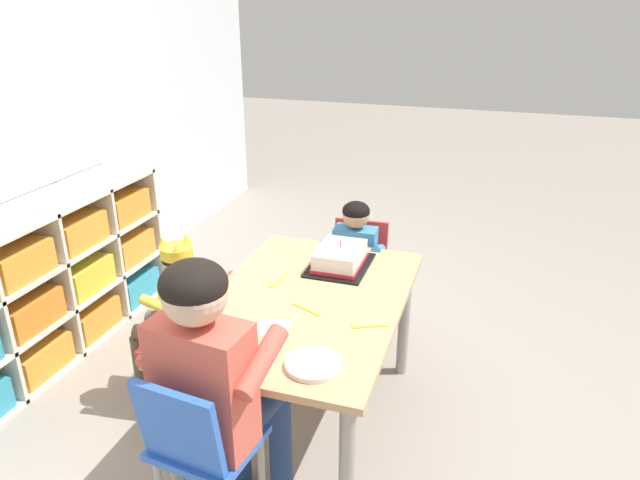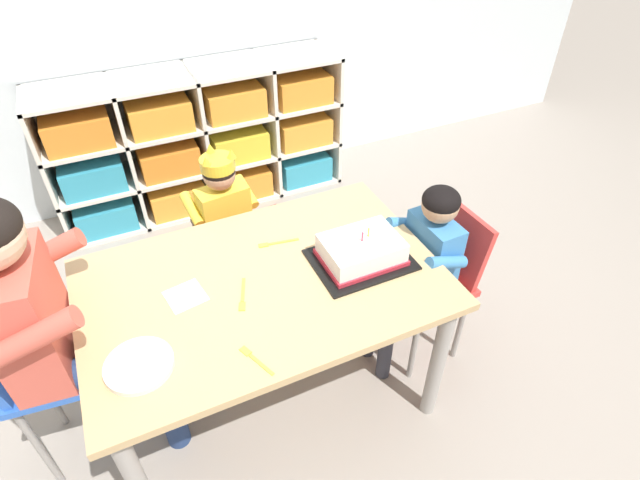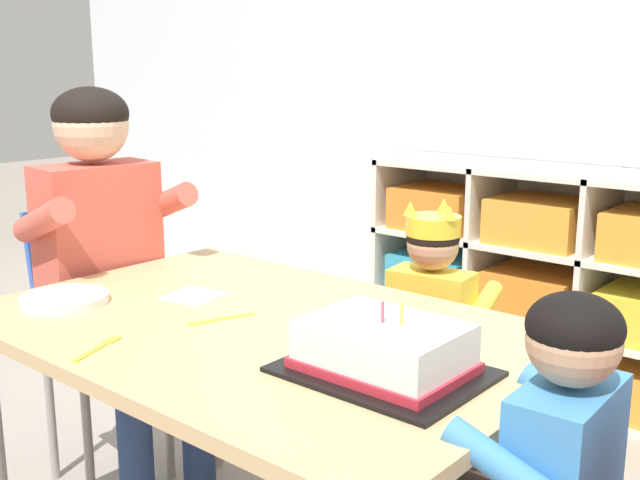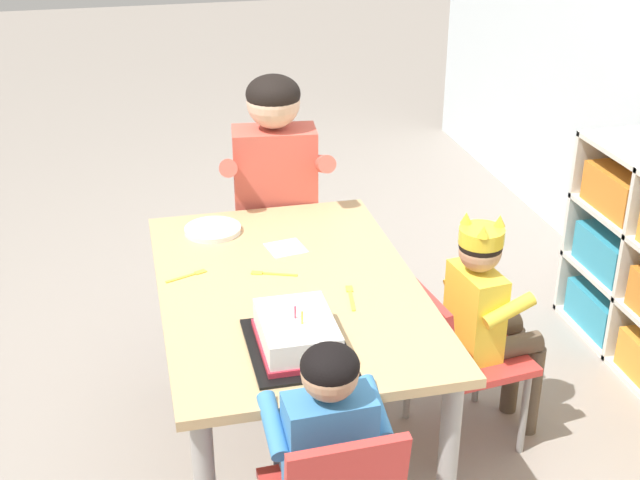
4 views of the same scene
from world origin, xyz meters
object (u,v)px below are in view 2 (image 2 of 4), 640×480
adult_helper_seated (53,314)px  fork_beside_plate_stack (255,359)px  guest_at_table_side (420,259)px  fork_scattered_mid_table (243,296)px  classroom_chair_blue (235,248)px  paper_plate_stack (139,365)px  activity_table (264,299)px  fork_near_cake_tray (276,243)px  child_with_crown (221,209)px  classroom_chair_guest_side (437,274)px  birthday_cake_on_tray (361,252)px  classroom_chair_adult_side (37,368)px

adult_helper_seated → fork_beside_plate_stack: adult_helper_seated is taller
guest_at_table_side → fork_scattered_mid_table: bearing=-91.9°
classroom_chair_blue → paper_plate_stack: (-0.46, -0.70, 0.29)m
activity_table → paper_plate_stack: size_ratio=6.15×
fork_scattered_mid_table → fork_near_cake_tray: 0.28m
classroom_chair_blue → fork_beside_plate_stack: size_ratio=4.57×
child_with_crown → classroom_chair_guest_side: (0.68, -0.67, -0.09)m
activity_table → birthday_cake_on_tray: size_ratio=3.53×
activity_table → fork_beside_plate_stack: fork_beside_plate_stack is taller
classroom_chair_guest_side → fork_scattered_mid_table: size_ratio=4.89×
child_with_crown → classroom_chair_guest_side: bearing=128.3°
activity_table → classroom_chair_guest_side: classroom_chair_guest_side is taller
classroom_chair_guest_side → paper_plate_stack: size_ratio=3.58×
classroom_chair_guest_side → paper_plate_stack: bearing=-84.9°
adult_helper_seated → guest_at_table_side: adult_helper_seated is taller
classroom_chair_blue → classroom_chair_guest_side: size_ratio=0.87×
activity_table → classroom_chair_blue: bearing=85.6°
adult_helper_seated → birthday_cake_on_tray: size_ratio=3.30×
activity_table → fork_scattered_mid_table: fork_scattered_mid_table is taller
fork_near_cake_tray → adult_helper_seated: bearing=-164.2°
adult_helper_seated → paper_plate_stack: size_ratio=5.74×
adult_helper_seated → fork_near_cake_tray: 0.73m
child_with_crown → birthday_cake_on_tray: size_ratio=2.44×
paper_plate_stack → classroom_chair_guest_side: bearing=7.2°
classroom_chair_guest_side → paper_plate_stack: 1.16m
adult_helper_seated → birthday_cake_on_tray: (0.96, -0.13, -0.01)m
child_with_crown → fork_near_cake_tray: bearing=92.6°
activity_table → guest_at_table_side: (0.60, -0.04, -0.01)m
child_with_crown → birthday_cake_on_tray: 0.77m
guest_at_table_side → fork_beside_plate_stack: size_ratio=6.41×
birthday_cake_on_tray → classroom_chair_blue: bearing=117.6°
classroom_chair_guest_side → guest_at_table_side: guest_at_table_side is taller
paper_plate_stack → fork_beside_plate_stack: paper_plate_stack is taller
paper_plate_stack → fork_scattered_mid_table: (0.34, 0.14, -0.01)m
adult_helper_seated → birthday_cake_on_tray: adult_helper_seated is taller
fork_near_cake_tray → birthday_cake_on_tray: bearing=-32.7°
fork_scattered_mid_table → fork_near_cake_tray: bearing=-22.5°
activity_table → paper_plate_stack: (-0.42, -0.18, 0.09)m
fork_near_cake_tray → fork_beside_plate_stack: bearing=-108.6°
birthday_cake_on_tray → fork_scattered_mid_table: (-0.42, 0.01, -0.04)m
fork_scattered_mid_table → child_with_crown: bearing=11.6°
guest_at_table_side → birthday_cake_on_tray: bearing=-90.2°
classroom_chair_adult_side → classroom_chair_guest_side: bearing=-88.6°
activity_table → child_with_crown: size_ratio=1.45×
fork_scattered_mid_table → fork_near_cake_tray: size_ratio=0.95×
adult_helper_seated → paper_plate_stack: (0.19, -0.26, -0.04)m
birthday_cake_on_tray → paper_plate_stack: 0.78m
fork_scattered_mid_table → fork_beside_plate_stack: size_ratio=1.07×
paper_plate_stack → fork_scattered_mid_table: size_ratio=1.37×
fork_scattered_mid_table → guest_at_table_side: bearing=-68.9°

